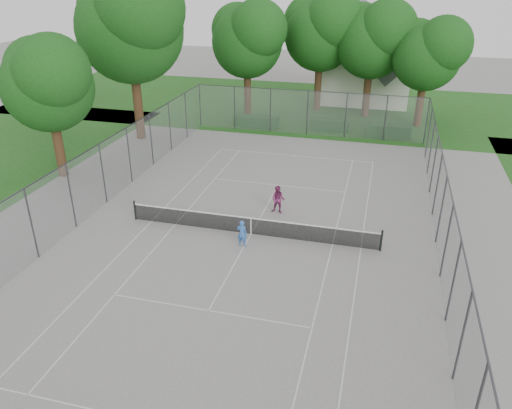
% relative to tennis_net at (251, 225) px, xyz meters
% --- Properties ---
extents(ground, '(120.00, 120.00, 0.00)m').
position_rel_tennis_net_xyz_m(ground, '(0.00, 0.00, -0.51)').
color(ground, slate).
rests_on(ground, ground).
extents(grass_far, '(60.00, 20.00, 0.00)m').
position_rel_tennis_net_xyz_m(grass_far, '(0.00, 26.00, -0.51)').
color(grass_far, '#1B4B15').
rests_on(grass_far, ground).
extents(court_markings, '(11.03, 23.83, 0.01)m').
position_rel_tennis_net_xyz_m(court_markings, '(0.00, 0.00, -0.50)').
color(court_markings, silver).
rests_on(court_markings, ground).
extents(tennis_net, '(12.87, 0.10, 1.10)m').
position_rel_tennis_net_xyz_m(tennis_net, '(0.00, 0.00, 0.00)').
color(tennis_net, black).
rests_on(tennis_net, ground).
extents(perimeter_fence, '(18.08, 34.08, 3.52)m').
position_rel_tennis_net_xyz_m(perimeter_fence, '(0.00, 0.00, 1.30)').
color(perimeter_fence, '#38383D').
rests_on(perimeter_fence, ground).
extents(tree_far_left, '(6.92, 6.32, 9.95)m').
position_rel_tennis_net_xyz_m(tree_far_left, '(-5.99, 21.16, 6.32)').
color(tree_far_left, '#3B2415').
rests_on(tree_far_left, ground).
extents(tree_far_midleft, '(7.33, 6.69, 10.53)m').
position_rel_tennis_net_xyz_m(tree_far_midleft, '(-0.24, 24.71, 6.73)').
color(tree_far_midleft, '#3B2415').
rests_on(tree_far_midleft, ground).
extents(tree_far_midright, '(6.95, 6.34, 9.98)m').
position_rel_tennis_net_xyz_m(tree_far_midright, '(4.28, 23.52, 6.35)').
color(tree_far_midright, '#3B2415').
rests_on(tree_far_midright, ground).
extents(tree_far_right, '(6.22, 5.68, 8.94)m').
position_rel_tennis_net_xyz_m(tree_far_right, '(8.72, 21.64, 5.63)').
color(tree_far_right, '#3B2415').
rests_on(tree_far_right, ground).
extents(tree_side_back, '(8.87, 8.10, 12.75)m').
position_rel_tennis_net_xyz_m(tree_side_back, '(-12.33, 12.76, 8.25)').
color(tree_side_back, '#3B2415').
rests_on(tree_side_back, ground).
extents(tree_side_front, '(6.24, 5.70, 8.98)m').
position_rel_tennis_net_xyz_m(tree_side_front, '(-13.72, 4.43, 5.65)').
color(tree_side_front, '#3B2415').
rests_on(tree_side_front, ground).
extents(hedge_left, '(3.65, 1.10, 0.91)m').
position_rel_tennis_net_xyz_m(hedge_left, '(-4.42, 18.01, -0.05)').
color(hedge_left, '#143F15').
rests_on(hedge_left, ground).
extents(hedge_mid, '(3.07, 0.88, 0.96)m').
position_rel_tennis_net_xyz_m(hedge_mid, '(1.66, 18.50, -0.03)').
color(hedge_mid, '#143F15').
rests_on(hedge_mid, ground).
extents(hedge_right, '(3.36, 1.23, 1.01)m').
position_rel_tennis_net_xyz_m(hedge_right, '(6.37, 17.97, -0.01)').
color(hedge_right, '#143F15').
rests_on(hedge_right, ground).
extents(house, '(8.60, 6.67, 10.71)m').
position_rel_tennis_net_xyz_m(house, '(3.54, 29.36, 3.80)').
color(house, white).
rests_on(house, ground).
extents(girl_player, '(0.51, 0.34, 1.36)m').
position_rel_tennis_net_xyz_m(girl_player, '(-0.12, -1.20, 0.17)').
color(girl_player, '#3267BC').
rests_on(girl_player, ground).
extents(woman_player, '(0.81, 0.66, 1.57)m').
position_rel_tennis_net_xyz_m(woman_player, '(0.79, 2.72, 0.28)').
color(woman_player, '#7E2A5C').
rests_on(woman_player, ground).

